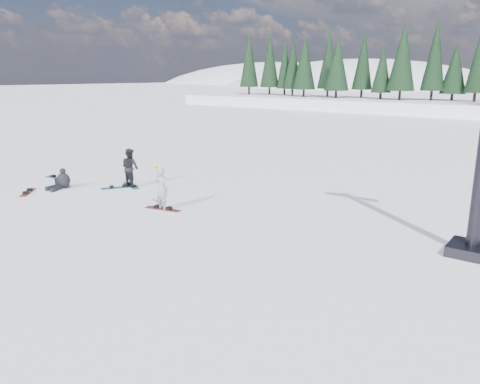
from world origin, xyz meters
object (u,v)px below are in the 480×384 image
(snowboarder_man, at_px, (130,168))
(snowboard_loose_b, at_px, (28,193))
(snowboard_loose_c, at_px, (57,178))
(snowboarder_woman, at_px, (162,188))
(seated_rider, at_px, (62,181))
(snowboard_loose_a, at_px, (118,188))
(gear_bag, at_px, (60,182))

(snowboarder_man, xyz_separation_m, snowboard_loose_b, (-2.52, -3.61, -0.87))
(snowboard_loose_c, bearing_deg, snowboarder_woman, -10.71)
(snowboard_loose_c, bearing_deg, snowboarder_man, 8.03)
(seated_rider, xyz_separation_m, snowboard_loose_c, (-2.20, 0.97, -0.34))
(snowboard_loose_a, height_order, snowboard_loose_b, same)
(snowboarder_woman, bearing_deg, snowboard_loose_b, 19.93)
(snowboard_loose_a, xyz_separation_m, snowboard_loose_c, (-4.07, -0.65, 0.00))
(snowboarder_woman, relative_size, snowboarder_man, 1.01)
(seated_rider, distance_m, snowboard_loose_c, 2.43)
(snowboarder_man, height_order, seated_rider, snowboarder_man)
(snowboard_loose_a, height_order, snowboard_loose_c, same)
(snowboarder_man, height_order, snowboard_loose_c, snowboarder_man)
(gear_bag, xyz_separation_m, snowboard_loose_c, (-1.50, 0.71, -0.14))
(seated_rider, bearing_deg, gear_bag, 143.98)
(snowboarder_man, distance_m, snowboard_loose_b, 4.49)
(seated_rider, distance_m, snowboard_loose_b, 1.52)
(snowboarder_woman, relative_size, snowboard_loose_a, 1.19)
(gear_bag, xyz_separation_m, snowboard_loose_b, (0.27, -1.68, -0.14))
(gear_bag, bearing_deg, snowboarder_man, 34.80)
(snowboarder_woman, xyz_separation_m, snowboard_loose_a, (-4.21, 1.05, -0.82))
(snowboarder_man, bearing_deg, gear_bag, 33.68)
(snowboard_loose_b, height_order, snowboard_loose_c, same)
(seated_rider, height_order, snowboard_loose_b, seated_rider)
(snowboarder_woman, height_order, snowboard_loose_c, snowboarder_woman)
(snowboarder_woman, relative_size, snowboard_loose_c, 1.19)
(snowboard_loose_b, bearing_deg, snowboard_loose_c, 170.63)
(gear_bag, relative_size, snowboard_loose_b, 0.30)
(snowboarder_woman, xyz_separation_m, gear_bag, (-6.78, -0.31, -0.68))
(snowboarder_man, xyz_separation_m, snowboard_loose_c, (-4.29, -1.23, -0.87))
(seated_rider, relative_size, snowboard_loose_a, 0.77)
(seated_rider, bearing_deg, snowboarder_woman, -10.34)
(snowboard_loose_a, bearing_deg, snowboarder_man, 10.74)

